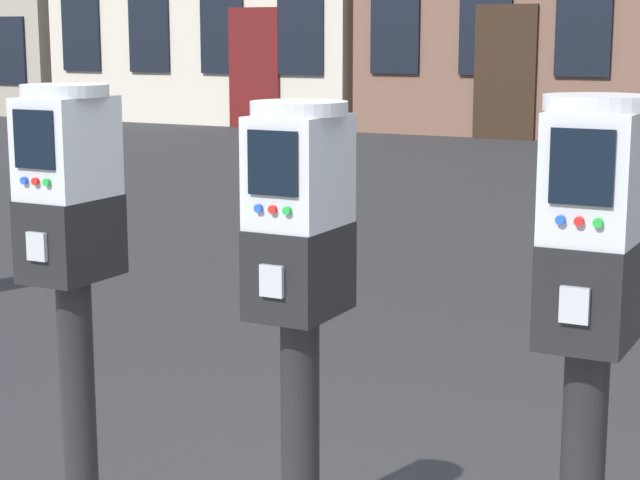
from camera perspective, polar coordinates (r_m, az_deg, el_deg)
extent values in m
cylinder|color=black|center=(2.97, -12.40, -10.33)|extent=(0.09, 0.09, 0.89)
cube|color=black|center=(2.82, -12.85, 0.10)|extent=(0.17, 0.24, 0.21)
cube|color=#A5A8AD|center=(2.73, -14.55, -0.34)|extent=(0.06, 0.01, 0.07)
cube|color=#B7BABF|center=(2.79, -13.04, 4.72)|extent=(0.17, 0.23, 0.25)
cube|color=black|center=(2.70, -14.69, 5.09)|extent=(0.12, 0.01, 0.14)
cylinder|color=blue|center=(2.73, -15.17, 3.01)|extent=(0.02, 0.01, 0.02)
cylinder|color=red|center=(2.71, -14.62, 2.97)|extent=(0.02, 0.01, 0.02)
cylinder|color=green|center=(2.69, -14.06, 2.93)|extent=(0.02, 0.01, 0.02)
cylinder|color=#B7BABF|center=(2.78, -13.16, 7.60)|extent=(0.22, 0.22, 0.03)
cube|color=black|center=(2.46, -1.07, -1.58)|extent=(0.17, 0.24, 0.20)
cube|color=#A5A8AD|center=(2.35, -2.53, -2.16)|extent=(0.06, 0.01, 0.07)
cube|color=#B7BABF|center=(2.42, -1.09, 3.62)|extent=(0.17, 0.23, 0.25)
cube|color=black|center=(2.32, -2.49, 4.02)|extent=(0.12, 0.01, 0.14)
cylinder|color=blue|center=(2.35, -3.23, 1.66)|extent=(0.02, 0.01, 0.02)
cylinder|color=red|center=(2.33, -2.49, 1.60)|extent=(0.02, 0.01, 0.02)
cylinder|color=green|center=(2.31, -1.74, 1.54)|extent=(0.02, 0.01, 0.02)
cylinder|color=#B7BABF|center=(2.41, -1.10, 6.89)|extent=(0.22, 0.22, 0.03)
cube|color=black|center=(2.23, 13.93, -2.62)|extent=(0.17, 0.24, 0.21)
cube|color=#A5A8AD|center=(2.11, 13.12, -3.33)|extent=(0.06, 0.01, 0.07)
cube|color=#B7BABF|center=(2.19, 14.20, 3.25)|extent=(0.17, 0.23, 0.25)
cube|color=black|center=(2.07, 13.48, 3.72)|extent=(0.12, 0.01, 0.14)
cylinder|color=blue|center=(2.09, 12.41, 1.03)|extent=(0.02, 0.01, 0.02)
cylinder|color=red|center=(2.08, 13.34, 0.95)|extent=(0.02, 0.01, 0.02)
cylinder|color=green|center=(2.07, 14.28, 0.87)|extent=(0.02, 0.01, 0.02)
cylinder|color=#B7BABF|center=(2.17, 14.37, 6.94)|extent=(0.22, 0.22, 0.03)
cube|color=black|center=(22.94, -15.96, 9.48)|extent=(0.87, 0.06, 1.32)
cube|color=black|center=(21.71, -12.36, 10.72)|extent=(0.87, 0.06, 1.60)
cube|color=black|center=(20.73, -8.92, 10.85)|extent=(0.87, 0.06, 1.60)
cube|color=black|center=(19.84, -5.15, 10.95)|extent=(0.87, 0.06, 1.60)
cube|color=black|center=(19.04, -1.04, 11.01)|extent=(0.87, 0.06, 1.60)
cube|color=#591414|center=(19.50, -3.46, 8.93)|extent=(1.00, 0.07, 2.10)
cube|color=black|center=(18.26, 3.93, 11.16)|extent=(0.85, 0.06, 1.60)
cube|color=black|center=(17.70, 8.62, 11.08)|extent=(0.85, 0.06, 1.60)
cube|color=black|center=(17.26, 13.58, 10.92)|extent=(0.85, 0.06, 1.60)
cube|color=black|center=(17.60, 9.62, 8.61)|extent=(1.00, 0.07, 2.10)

